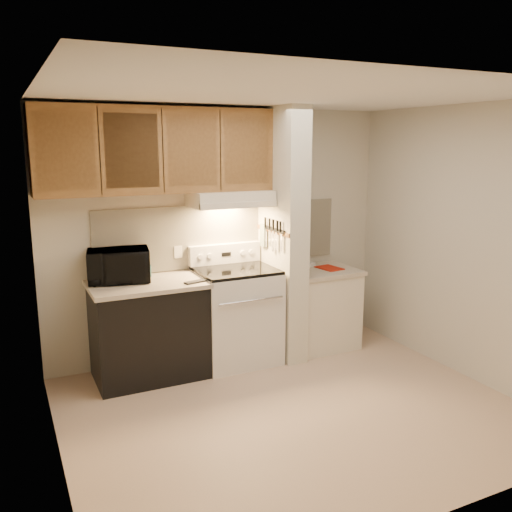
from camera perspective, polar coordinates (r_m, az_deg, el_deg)
floor at (r=4.64m, az=3.91°, el=-15.84°), size 3.60×3.60×0.00m
ceiling at (r=4.13m, az=4.41°, el=16.63°), size 3.60×3.60×0.00m
wall_back at (r=5.54m, az=-3.57°, el=2.41°), size 3.60×2.50×0.02m
wall_left at (r=3.69m, az=-21.01°, el=-3.12°), size 0.02×3.00×2.50m
wall_right at (r=5.32m, az=21.24°, el=1.25°), size 0.02×3.00×2.50m
backsplash at (r=5.53m, az=-3.52°, el=2.24°), size 2.60×0.02×0.63m
range_body at (r=5.41m, az=-2.08°, el=-6.40°), size 0.76×0.65×0.92m
oven_window at (r=5.13m, az=-0.66°, el=-6.98°), size 0.50×0.01×0.30m
oven_handle at (r=5.03m, az=-0.48°, el=-4.73°), size 0.65×0.02×0.02m
cooktop at (r=5.29m, az=-2.12°, el=-1.51°), size 0.74×0.64×0.03m
range_backguard at (r=5.52m, az=-3.31°, el=0.27°), size 0.76×0.08×0.20m
range_display at (r=5.48m, az=-3.14°, el=0.19°), size 0.10×0.01×0.04m
range_knob_left_outer at (r=5.38m, az=-5.89°, el=-0.07°), size 0.05×0.02×0.05m
range_knob_left_inner at (r=5.41m, az=-4.89°, el=0.02°), size 0.05×0.02×0.05m
range_knob_right_inner at (r=5.55m, az=-1.41°, el=0.35°), size 0.05×0.02×0.05m
range_knob_right_outer at (r=5.59m, az=-0.48°, el=0.43°), size 0.05×0.02×0.05m
dishwasher_front at (r=5.16m, az=-11.19°, el=-7.83°), size 1.00×0.63×0.87m
left_countertop at (r=5.03m, az=-11.40°, el=-2.94°), size 1.04×0.67×0.04m
spoon_rest at (r=4.95m, az=-6.34°, el=-2.70°), size 0.23×0.12×0.02m
teal_jar at (r=5.23m, az=-11.50°, el=-1.54°), size 0.11×0.11×0.11m
outlet at (r=5.38m, az=-8.19°, el=0.42°), size 0.08×0.01×0.12m
microwave at (r=5.08m, az=-14.27°, el=-0.96°), size 0.60×0.46×0.30m
partition_pillar at (r=5.44m, az=2.81°, el=2.25°), size 0.22×0.70×2.50m
pillar_trim at (r=5.38m, az=1.73°, el=2.69°), size 0.01×0.70×0.04m
knife_strip at (r=5.33m, az=1.92°, el=2.82°), size 0.02×0.42×0.04m
knife_blade_a at (r=5.19m, az=2.68°, el=1.45°), size 0.01×0.03×0.16m
knife_handle_a at (r=5.18m, az=2.57°, el=3.12°), size 0.02×0.02×0.10m
knife_blade_b at (r=5.28m, az=2.15°, el=1.52°), size 0.01×0.04×0.18m
knife_handle_b at (r=5.23m, az=2.28°, el=3.21°), size 0.02×0.02×0.10m
knife_blade_c at (r=5.34m, az=1.80°, el=1.54°), size 0.01×0.04×0.20m
knife_handle_c at (r=5.31m, az=1.84°, el=3.33°), size 0.02×0.02×0.10m
knife_blade_d at (r=5.40m, az=1.47°, el=1.86°), size 0.01×0.04×0.16m
knife_handle_d at (r=5.38m, az=1.44°, el=3.45°), size 0.02×0.02×0.10m
knife_blade_e at (r=5.48m, az=1.03°, el=1.91°), size 0.01×0.04×0.18m
knife_handle_e at (r=5.47m, az=0.97°, el=3.58°), size 0.02×0.02×0.10m
oven_mitt at (r=5.53m, az=0.77°, el=2.20°), size 0.03×0.09×0.23m
right_cab_base at (r=5.86m, az=6.71°, el=-5.61°), size 0.70×0.60×0.81m
right_countertop at (r=5.75m, az=6.81°, el=-1.57°), size 0.74×0.64×0.04m
red_folder at (r=5.79m, az=7.73°, el=-1.26°), size 0.24×0.30×0.01m
white_box at (r=5.86m, az=5.50°, el=-0.89°), size 0.17×0.14×0.04m
range_hood at (r=5.29m, az=-2.72°, el=6.08°), size 0.78×0.44×0.15m
hood_lip at (r=5.10m, az=-1.79°, el=5.37°), size 0.78×0.04×0.06m
upper_cabinets at (r=5.08m, az=-10.30°, el=10.87°), size 2.18×0.33×0.77m
cab_door_a at (r=4.76m, az=-19.44°, el=10.36°), size 0.46×0.01×0.63m
cab_gap_a at (r=4.80m, az=-16.16°, el=10.57°), size 0.01×0.01×0.73m
cab_door_b at (r=4.85m, az=-12.94°, el=10.74°), size 0.46×0.01×0.63m
cab_gap_b at (r=4.92m, az=-9.79°, el=10.87°), size 0.01×0.01×0.73m
cab_door_c at (r=5.00m, az=-6.74°, el=10.97°), size 0.46×0.01×0.63m
cab_gap_c at (r=5.10m, az=-3.78°, el=11.03°), size 0.01×0.01×0.73m
cab_door_d at (r=5.21m, az=-0.95°, el=11.07°), size 0.46×0.01×0.63m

